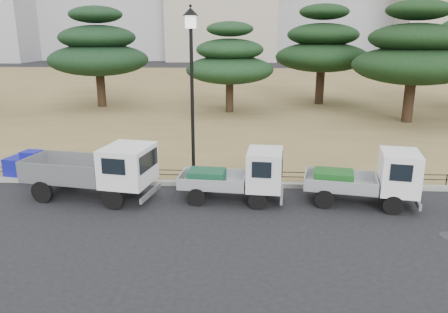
# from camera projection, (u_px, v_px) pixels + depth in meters

# --- Properties ---
(ground) EXTENTS (220.00, 220.00, 0.00)m
(ground) POSITION_uv_depth(u_px,v_px,m) (220.00, 214.00, 13.62)
(ground) COLOR black
(lawn) EXTENTS (120.00, 56.00, 0.15)m
(lawn) POSITION_uv_depth(u_px,v_px,m) (241.00, 90.00, 43.01)
(lawn) COLOR olive
(lawn) RESTS_ON ground
(curb) EXTENTS (120.00, 0.25, 0.16)m
(curb) POSITION_uv_depth(u_px,v_px,m) (225.00, 184.00, 16.10)
(curb) COLOR gray
(curb) RESTS_ON ground
(truck_large) EXTENTS (4.57, 2.40, 1.90)m
(truck_large) POSITION_uv_depth(u_px,v_px,m) (97.00, 169.00, 14.66)
(truck_large) COLOR black
(truck_large) RESTS_ON ground
(truck_kei_front) EXTENTS (3.48, 1.72, 1.78)m
(truck_kei_front) POSITION_uv_depth(u_px,v_px,m) (239.00, 175.00, 14.47)
(truck_kei_front) COLOR black
(truck_kei_front) RESTS_ON ground
(truck_kei_rear) EXTENTS (3.72, 2.07, 1.84)m
(truck_kei_rear) POSITION_uv_depth(u_px,v_px,m) (370.00, 178.00, 14.14)
(truck_kei_rear) COLOR black
(truck_kei_rear) RESTS_ON ground
(street_lamp) EXTENTS (0.55, 0.55, 6.13)m
(street_lamp) POSITION_uv_depth(u_px,v_px,m) (192.00, 67.00, 15.32)
(street_lamp) COLOR black
(street_lamp) RESTS_ON lawn
(pipe_fence) EXTENTS (38.00, 0.04, 0.40)m
(pipe_fence) POSITION_uv_depth(u_px,v_px,m) (225.00, 173.00, 16.15)
(pipe_fence) COLOR black
(pipe_fence) RESTS_ON lawn
(tarp_pile) EXTENTS (1.64, 1.33, 0.97)m
(tarp_pile) POSITION_uv_depth(u_px,v_px,m) (28.00, 165.00, 16.88)
(tarp_pile) COLOR #131693
(tarp_pile) RESTS_ON lawn
(pine_west_near) EXTENTS (7.22, 7.22, 7.21)m
(pine_west_near) POSITION_uv_depth(u_px,v_px,m) (98.00, 50.00, 31.75)
(pine_west_near) COLOR black
(pine_west_near) RESTS_ON lawn
(pine_center_left) EXTENTS (5.99, 5.99, 6.09)m
(pine_center_left) POSITION_uv_depth(u_px,v_px,m) (230.00, 61.00, 29.61)
(pine_center_left) COLOR black
(pine_center_left) RESTS_ON lawn
(pine_center_right) EXTENTS (7.02, 7.02, 7.44)m
(pine_center_right) POSITION_uv_depth(u_px,v_px,m) (322.00, 47.00, 32.98)
(pine_center_right) COLOR black
(pine_center_right) RESTS_ON lawn
(pine_east_near) EXTENTS (7.15, 7.15, 7.22)m
(pine_east_near) POSITION_uv_depth(u_px,v_px,m) (414.00, 53.00, 25.95)
(pine_east_near) COLOR black
(pine_east_near) RESTS_ON lawn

